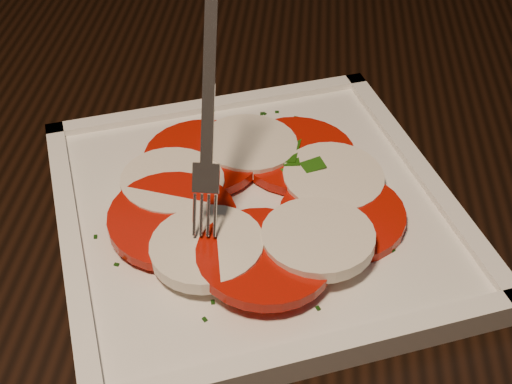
{
  "coord_description": "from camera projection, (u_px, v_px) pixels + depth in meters",
  "views": [
    {
      "loc": [
        -0.16,
        -0.59,
        1.13
      ],
      "look_at": [
        -0.17,
        -0.19,
        0.78
      ],
      "focal_mm": 50.0,
      "sensor_mm": 36.0,
      "label": 1
    }
  ],
  "objects": [
    {
      "name": "caprese_salad",
      "position": [
        256.0,
        197.0,
        0.54
      ],
      "size": [
        0.23,
        0.24,
        0.03
      ],
      "color": "#BE0D04",
      "rests_on": "plate"
    },
    {
      "name": "plate",
      "position": [
        256.0,
        214.0,
        0.55
      ],
      "size": [
        0.37,
        0.37,
        0.01
      ],
      "primitive_type": "cube",
      "rotation": [
        0.0,
        0.0,
        0.32
      ],
      "color": "white",
      "rests_on": "table"
    },
    {
      "name": "fork",
      "position": [
        210.0,
        106.0,
        0.48
      ],
      "size": [
        0.04,
        0.09,
        0.15
      ],
      "primitive_type": null,
      "rotation": [
        0.0,
        0.0,
        -0.06
      ],
      "color": "white",
      "rests_on": "caprese_salad"
    },
    {
      "name": "chair",
      "position": [
        223.0,
        16.0,
        1.27
      ],
      "size": [
        0.47,
        0.47,
        0.93
      ],
      "rotation": [
        0.0,
        0.0,
        -0.13
      ],
      "color": "black",
      "rests_on": "ground"
    },
    {
      "name": "table",
      "position": [
        191.0,
        225.0,
        0.69
      ],
      "size": [
        1.24,
        0.86,
        0.75
      ],
      "rotation": [
        0.0,
        0.0,
        -0.05
      ],
      "color": "black",
      "rests_on": "ground"
    }
  ]
}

